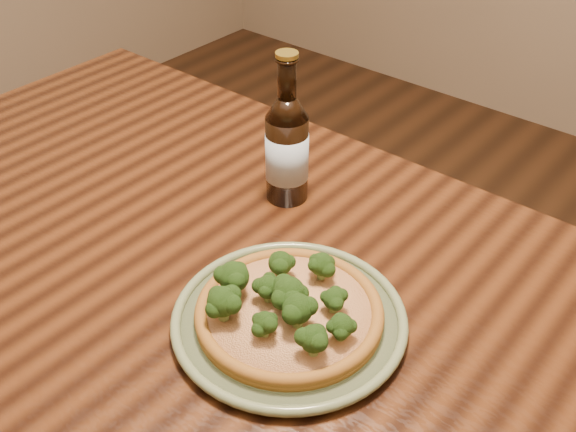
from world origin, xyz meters
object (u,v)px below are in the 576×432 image
Objects in this scene: beer_bottle at (287,148)px; pizza at (288,309)px; table at (235,329)px; plate at (289,319)px.

pizza is at bearing -71.65° from beer_bottle.
pizza is (0.11, -0.01, 0.12)m from table.
pizza reaches higher than table.
beer_bottle is (-0.08, 0.22, 0.19)m from table.
pizza reaches higher than plate.
table is 6.20× the size of beer_bottle.
table is 5.08× the size of plate.
plate is 1.22× the size of beer_bottle.
plate is (0.12, -0.01, 0.10)m from table.
plate is 0.31m from beer_bottle.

